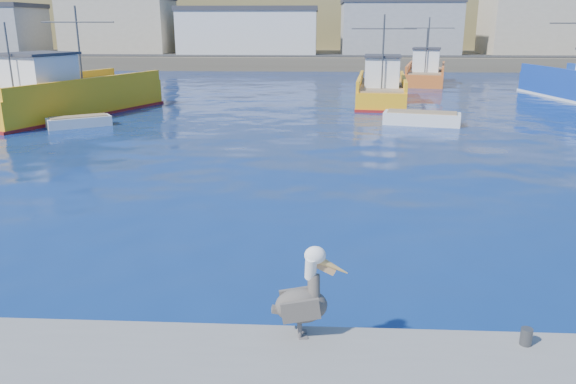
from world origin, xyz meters
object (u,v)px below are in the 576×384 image
object	(u,v)px
trawler_yellow_a	(65,97)
skiff_mid	(422,120)
boat_orange	(426,73)
skiff_left	(79,123)
pelican	(304,298)
trawler_yellow_b	(381,90)

from	to	relation	value
trawler_yellow_a	skiff_mid	world-z (taller)	trawler_yellow_a
boat_orange	skiff_left	xyz separation A→B (m)	(-23.84, -24.55, -0.83)
skiff_left	skiff_mid	xyz separation A→B (m)	(19.58, 1.74, 0.06)
pelican	boat_orange	bearing A→B (deg)	77.44
trawler_yellow_a	trawler_yellow_b	bearing A→B (deg)	17.70
trawler_yellow_a	skiff_left	world-z (taller)	trawler_yellow_a
trawler_yellow_b	skiff_mid	size ratio (longest dim) A/B	2.23
trawler_yellow_a	skiff_left	size ratio (longest dim) A/B	4.01
boat_orange	skiff_mid	world-z (taller)	boat_orange
trawler_yellow_b	pelican	bearing A→B (deg)	-98.21
trawler_yellow_b	skiff_left	xyz separation A→B (m)	(-18.15, -10.64, -0.73)
trawler_yellow_b	trawler_yellow_a	bearing A→B (deg)	-162.30
skiff_left	pelican	size ratio (longest dim) A/B	2.15
skiff_left	pelican	distance (m)	26.08
boat_orange	pelican	world-z (taller)	boat_orange
trawler_yellow_a	pelican	distance (m)	30.83
skiff_left	skiff_mid	distance (m)	19.66
trawler_yellow_a	skiff_left	distance (m)	4.86
trawler_yellow_a	skiff_mid	size ratio (longest dim) A/B	3.11
skiff_mid	pelican	xyz separation A→B (m)	(-6.19, -24.10, 0.90)
skiff_left	skiff_mid	size ratio (longest dim) A/B	0.78
trawler_yellow_b	boat_orange	distance (m)	15.02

